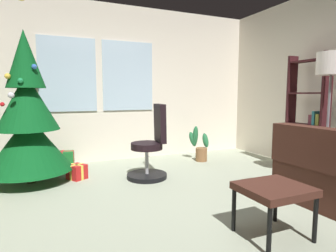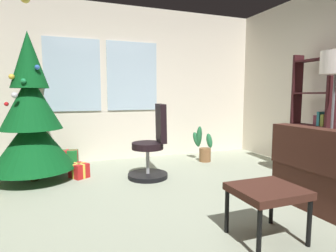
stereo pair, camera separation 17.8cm
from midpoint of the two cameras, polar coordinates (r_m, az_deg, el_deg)
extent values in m
cube|color=#9CA48E|center=(2.88, 2.54, -18.56)|extent=(5.05, 5.18, 0.10)
cube|color=beige|center=(5.12, -10.68, 8.42)|extent=(5.05, 0.10, 2.71)
cube|color=silver|center=(4.94, -20.73, 9.77)|extent=(0.90, 0.03, 1.20)
cube|color=silver|center=(5.10, -9.15, 9.98)|extent=(0.90, 0.03, 1.20)
cube|color=#42221A|center=(3.68, 24.50, -4.23)|extent=(0.81, 0.16, 0.20)
cube|color=#B42527|center=(3.40, 24.70, -3.88)|extent=(0.15, 0.40, 0.41)
cube|color=#42221A|center=(2.45, 18.82, -12.08)|extent=(0.53, 0.48, 0.06)
cylinder|color=black|center=(2.24, 17.69, -19.81)|extent=(0.04, 0.04, 0.37)
cylinder|color=black|center=(2.55, 25.99, -16.82)|extent=(0.04, 0.04, 0.37)
cylinder|color=black|center=(2.54, 11.24, -16.42)|extent=(0.04, 0.04, 0.37)
cylinder|color=black|center=(2.82, 19.36, -14.32)|extent=(0.04, 0.04, 0.37)
cylinder|color=#4C331E|center=(4.25, -27.21, -9.12)|extent=(0.12, 0.12, 0.16)
cone|color=#0A4B1C|center=(4.16, -27.53, -3.13)|extent=(1.09, 1.09, 0.74)
cone|color=#0A4B1C|center=(4.11, -27.92, 4.40)|extent=(0.78, 0.78, 0.74)
cone|color=#0A4B1C|center=(4.13, -28.33, 11.98)|extent=(0.48, 0.48, 0.74)
sphere|color=red|center=(3.97, -31.80, 3.78)|extent=(0.05, 0.05, 0.05)
sphere|color=gold|center=(4.01, -31.01, 8.70)|extent=(0.07, 0.07, 0.07)
sphere|color=silver|center=(3.89, -30.50, 5.44)|extent=(0.07, 0.07, 0.07)
sphere|color=blue|center=(3.95, -26.79, 10.76)|extent=(0.06, 0.06, 0.06)
sphere|color=#1E8C4C|center=(3.88, -29.07, 8.11)|extent=(0.06, 0.06, 0.06)
cube|color=red|center=(4.16, -19.26, -8.81)|extent=(0.29, 0.30, 0.20)
cube|color=#EAD84C|center=(4.16, -19.26, -8.81)|extent=(0.16, 0.22, 0.21)
cube|color=#EAD84C|center=(4.16, -19.26, -8.81)|extent=(0.20, 0.14, 0.21)
cube|color=#1E722D|center=(4.80, -21.70, -6.43)|extent=(0.37, 0.24, 0.27)
cube|color=red|center=(4.80, -21.70, -6.43)|extent=(0.35, 0.10, 0.28)
cube|color=red|center=(4.80, -21.70, -6.43)|extent=(0.07, 0.19, 0.28)
cylinder|color=black|center=(4.01, -5.60, -10.08)|extent=(0.56, 0.56, 0.06)
cylinder|color=#B2B2B7|center=(3.95, -5.64, -6.90)|extent=(0.05, 0.05, 0.40)
cylinder|color=black|center=(3.91, -5.67, -4.07)|extent=(0.44, 0.44, 0.09)
cube|color=black|center=(3.90, -2.98, 0.61)|extent=(0.14, 0.40, 0.53)
cube|color=#381418|center=(4.40, 28.40, 1.89)|extent=(0.18, 0.04, 1.76)
cube|color=#381418|center=(4.79, 22.75, 2.47)|extent=(0.18, 0.04, 1.76)
cube|color=#381418|center=(4.67, 25.08, -5.51)|extent=(0.18, 0.56, 0.02)
cube|color=#381418|center=(4.60, 25.36, 0.22)|extent=(0.18, 0.56, 0.02)
cube|color=#381418|center=(4.58, 25.64, 6.06)|extent=(0.18, 0.56, 0.02)
cube|color=#381418|center=(4.60, 25.93, 11.90)|extent=(0.18, 0.56, 0.02)
cube|color=maroon|center=(4.53, 27.13, -4.77)|extent=(0.17, 0.07, 0.16)
cube|color=navy|center=(4.58, 26.34, -4.66)|extent=(0.16, 0.06, 0.15)
cube|color=beige|center=(4.62, 25.64, -4.59)|extent=(0.17, 0.05, 0.14)
cube|color=#306A43|center=(4.67, 25.14, -4.23)|extent=(0.15, 0.05, 0.18)
cube|color=#713474|center=(4.71, 24.61, -3.99)|extent=(0.15, 0.04, 0.20)
cube|color=#B7741C|center=(4.74, 24.01, -4.18)|extent=(0.17, 0.04, 0.16)
cube|color=#495263|center=(4.78, 23.43, -3.78)|extent=(0.17, 0.08, 0.20)
cube|color=olive|center=(4.47, 27.62, 1.14)|extent=(0.15, 0.05, 0.16)
cube|color=#287280|center=(4.50, 27.04, 1.44)|extent=(0.16, 0.04, 0.20)
cube|color=brown|center=(4.55, 26.48, 1.16)|extent=(0.13, 0.06, 0.14)
cylinder|color=slate|center=(4.19, 28.11, -10.28)|extent=(0.28, 0.28, 0.03)
cylinder|color=slate|center=(4.06, 28.64, -0.68)|extent=(0.03, 0.03, 1.38)
cylinder|color=silver|center=(4.05, 29.28, 11.05)|extent=(0.35, 0.35, 0.28)
cylinder|color=brown|center=(4.97, 5.79, -5.80)|extent=(0.20, 0.20, 0.23)
ellipsoid|color=#23683C|center=(5.02, 4.55, -2.12)|extent=(0.13, 0.18, 0.39)
ellipsoid|color=#23683C|center=(5.04, 4.02, -2.70)|extent=(0.19, 0.19, 0.30)
ellipsoid|color=#23683C|center=(4.99, 6.64, -2.92)|extent=(0.13, 0.18, 0.28)
camera|label=1|loc=(0.09, -91.41, -0.16)|focal=29.91mm
camera|label=2|loc=(0.09, 88.59, 0.16)|focal=29.91mm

